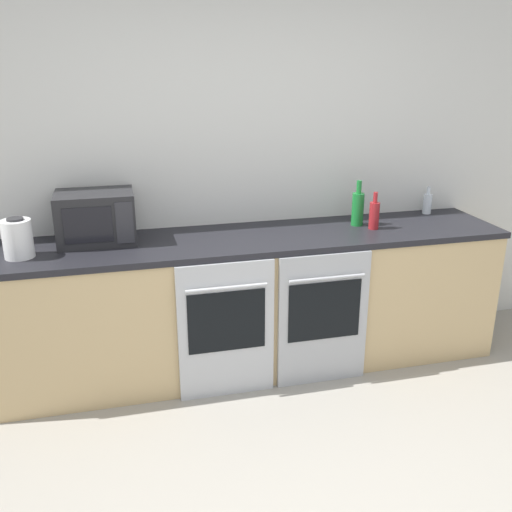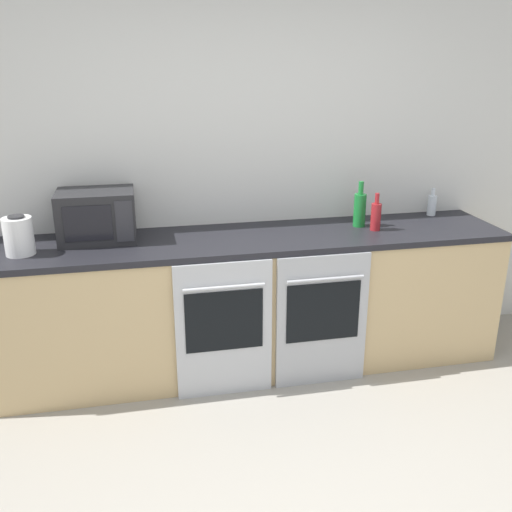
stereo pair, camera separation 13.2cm
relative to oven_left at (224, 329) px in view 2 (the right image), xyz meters
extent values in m
cube|color=silver|center=(0.23, 0.70, 0.85)|extent=(10.00, 0.06, 2.60)
cube|color=tan|center=(0.23, 0.34, -0.01)|extent=(3.36, 0.66, 0.88)
cube|color=black|center=(0.23, 0.34, 0.45)|extent=(3.39, 0.68, 0.04)
cube|color=#B7BABF|center=(0.00, 0.00, -0.01)|extent=(0.59, 0.03, 0.88)
cube|color=black|center=(0.00, -0.02, 0.06)|extent=(0.48, 0.01, 0.39)
cylinder|color=#B7BABF|center=(0.00, -0.04, 0.29)|extent=(0.49, 0.02, 0.02)
cube|color=#A8AAAF|center=(0.63, 0.00, -0.01)|extent=(0.59, 0.03, 0.88)
cube|color=black|center=(0.63, -0.02, 0.06)|extent=(0.48, 0.01, 0.39)
cylinder|color=#A8AAAF|center=(0.63, -0.04, 0.29)|extent=(0.49, 0.02, 0.02)
cube|color=#232326|center=(-0.72, 0.47, 0.63)|extent=(0.47, 0.34, 0.32)
cube|color=black|center=(-0.76, 0.30, 0.63)|extent=(0.28, 0.01, 0.22)
cube|color=#2D2D33|center=(-0.55, 0.30, 0.63)|extent=(0.10, 0.01, 0.25)
cylinder|color=maroon|center=(1.08, 0.31, 0.57)|extent=(0.07, 0.07, 0.18)
cylinder|color=maroon|center=(1.08, 0.31, 0.69)|extent=(0.03, 0.03, 0.07)
cylinder|color=silver|center=(1.63, 0.58, 0.55)|extent=(0.06, 0.06, 0.14)
cylinder|color=silver|center=(1.63, 0.58, 0.65)|extent=(0.03, 0.03, 0.06)
cylinder|color=#19722D|center=(1.01, 0.42, 0.59)|extent=(0.08, 0.08, 0.22)
cylinder|color=#19722D|center=(1.01, 0.42, 0.74)|extent=(0.03, 0.03, 0.09)
cylinder|color=white|center=(-1.15, 0.28, 0.59)|extent=(0.17, 0.17, 0.22)
cylinder|color=#262628|center=(-1.15, 0.28, 0.70)|extent=(0.09, 0.09, 0.01)
camera|label=1|loc=(-0.58, -3.07, 1.58)|focal=40.00mm
camera|label=2|loc=(-0.46, -3.10, 1.58)|focal=40.00mm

